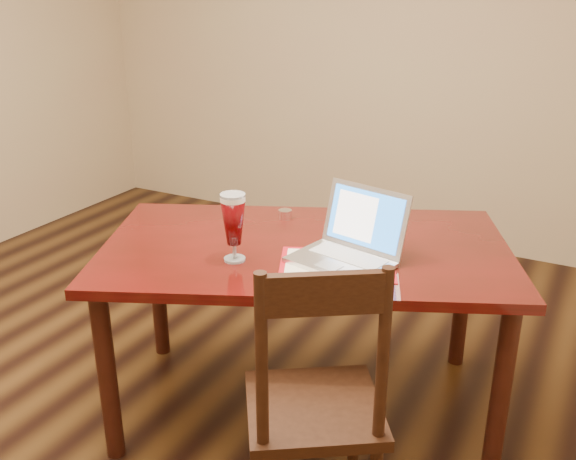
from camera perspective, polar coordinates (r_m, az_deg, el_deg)
The scene contains 3 objects.
ground at distance 2.91m, azimuth -11.35°, elevation -16.18°, with size 5.00×5.00×0.00m, color black.
dining_table at distance 2.60m, azimuth 1.55°, elevation -3.08°, with size 1.86×1.50×1.03m.
dining_chair at distance 2.13m, azimuth 2.44°, elevation -15.41°, with size 0.59×0.59×1.03m.
Camera 1 is at (1.54, -1.74, 1.76)m, focal length 40.00 mm.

